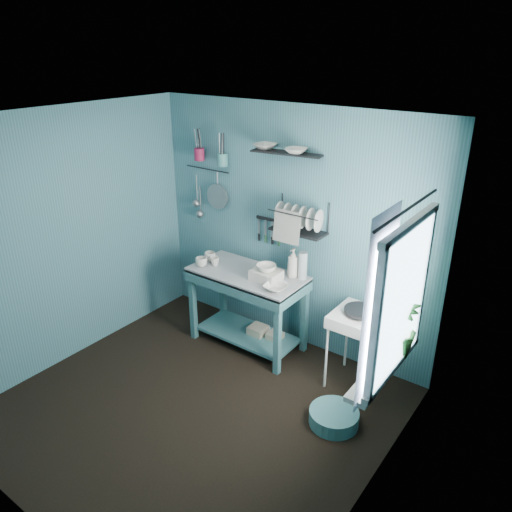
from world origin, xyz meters
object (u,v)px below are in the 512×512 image
Objects in this scene: floor_basin at (334,417)px; mug_right at (210,257)px; soap_bottle at (293,263)px; frying_pan at (361,311)px; colander at (217,196)px; utensil_cup_teal at (222,160)px; utensil_cup_magenta at (199,154)px; storage_tin_large at (258,335)px; hotplate_stand at (357,350)px; work_counter at (248,309)px; water_bottle at (303,265)px; storage_tin_small at (275,341)px; wash_tub at (266,275)px; potted_plant at (399,326)px; mug_mid at (215,261)px; mug_left at (201,262)px; dish_rack at (299,216)px.

mug_right is at bearing 163.42° from floor_basin.
frying_pan is (0.82, -0.15, -0.20)m from soap_bottle.
utensil_cup_teal is at bearing -14.75° from colander.
storage_tin_large is (0.98, -0.26, -1.79)m from utensil_cup_magenta.
colander is (-1.90, 0.29, 1.07)m from hotplate_stand.
work_counter is at bearing 157.76° from floor_basin.
utensil_cup_magenta is 2.05m from storage_tin_large.
water_bottle reaches higher than storage_tin_small.
utensil_cup_teal is at bearing 0.00° from utensil_cup_magenta.
utensil_cup_teal reaches higher than wash_tub.
potted_plant is at bearing -11.15° from mug_right.
floor_basin is (2.01, -0.89, -1.39)m from colander.
water_bottle is 2.15× the size of utensil_cup_teal.
mug_mid is at bearing -162.00° from soap_bottle.
utensil_cup_magenta reaches higher than utensil_cup_teal.
storage_tin_large is (-1.66, 0.50, -0.96)m from potted_plant.
work_counter is 0.45m from storage_tin_small.
potted_plant reaches higher than wash_tub.
floor_basin is at bearing -39.10° from soap_bottle.
utensil_cup_teal is (-0.05, 0.31, 0.98)m from mug_right.
utensil_cup_magenta is at bearing 130.03° from mug_left.
potted_plant is at bearing -7.26° from mug_left.
mug_left is at bearing 167.97° from floor_basin.
wash_tub is at bearing -124.67° from dish_rack.
work_counter is 2.51× the size of potted_plant.
storage_tin_small is (-0.94, 0.03, -0.28)m from hotplate_stand.
storage_tin_small is (0.05, 0.10, -0.80)m from wash_tub.
mug_left is at bearing -135.00° from mug_mid.
mug_left is at bearing -82.87° from mug_right.
storage_tin_small is at bearing 23.82° from work_counter.
frying_pan is at bearing 0.00° from hotplate_stand.
storage_tin_large is at bearing -157.96° from water_bottle.
floor_basin is (0.91, -0.81, -1.40)m from dish_rack.
utensil_cup_magenta is at bearing 143.13° from mug_mid.
wash_tub reaches higher than frying_pan.
mug_mid is at bearing -164.02° from hotplate_stand.
floor_basin is at bearing -23.93° from colander.
hotplate_stand is 2.71× the size of colander.
floor_basin is (0.92, -0.75, -0.93)m from soap_bottle.
dish_rack is 2.50× the size of storage_tin_large.
mug_left is 1.23× the size of mug_mid.
soap_bottle is at bearing -7.48° from colander.
water_bottle is 1.41m from potted_plant.
mug_mid is 0.45× the size of storage_tin_large.
wash_tub is 0.37× the size of hotplate_stand.
utensil_cup_teal is (-0.17, 0.37, 0.98)m from mug_mid.
mug_left is 0.14m from mug_mid.
water_bottle reaches higher than hotplate_stand.
water_bottle is 2.15× the size of utensil_cup_magenta.
hotplate_stand is 3.79× the size of storage_tin_small.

